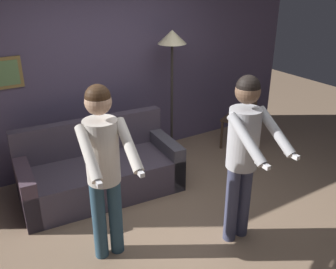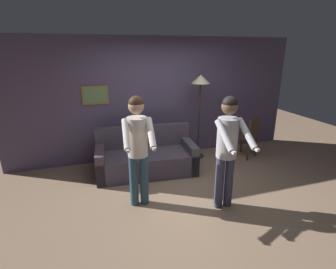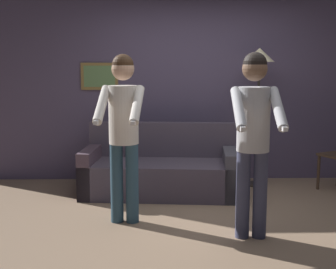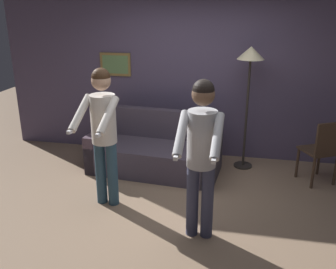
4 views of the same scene
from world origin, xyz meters
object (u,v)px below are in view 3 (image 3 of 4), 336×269
object	(u,v)px
person_standing_right	(254,128)
person_standing_left	(123,122)
couch	(160,172)
torchiere_lamp	(259,68)

from	to	relation	value
person_standing_right	person_standing_left	bearing A→B (deg)	159.15
couch	torchiere_lamp	bearing A→B (deg)	16.89
torchiere_lamp	couch	bearing A→B (deg)	-163.11
couch	torchiere_lamp	distance (m)	1.88
couch	person_standing_right	size ratio (longest dim) A/B	1.14
torchiere_lamp	person_standing_left	world-z (taller)	torchiere_lamp
torchiere_lamp	person_standing_right	distance (m)	2.08
person_standing_left	person_standing_right	size ratio (longest dim) A/B	1.00
person_standing_left	person_standing_right	distance (m)	1.30
couch	torchiere_lamp	world-z (taller)	torchiere_lamp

